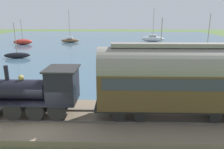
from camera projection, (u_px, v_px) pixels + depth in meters
ground_plane at (44, 131)px, 13.47m from camera, size 200.00×200.00×0.00m
harbor_water at (100, 43)px, 56.41m from camera, size 80.00×80.00×0.01m
rail_embankment at (50, 119)px, 14.61m from camera, size 5.97×56.00×0.55m
steam_locomotive at (44, 89)px, 14.05m from camera, size 2.31×5.64×3.34m
passenger_coach at (177, 78)px, 13.62m from camera, size 2.38×10.26×4.77m
sailboat_black at (17, 55)px, 36.27m from camera, size 1.78×4.28×5.81m
sailboat_yellow at (206, 55)px, 35.78m from camera, size 3.64×5.46×7.20m
sailboat_red at (23, 42)px, 52.94m from camera, size 2.78×4.62×5.95m
sailboat_brown at (70, 40)px, 57.17m from camera, size 1.84×4.77×8.15m
sailboat_green at (160, 62)px, 30.09m from camera, size 1.78×3.38×6.59m
sailboat_white at (153, 39)px, 58.77m from camera, size 2.73×6.39×8.77m
rowboat_off_pier at (108, 76)px, 24.82m from camera, size 2.49×2.05×0.41m
rowboat_mid_harbor at (121, 85)px, 21.52m from camera, size 2.63×2.66×0.49m
rowboat_near_shore at (186, 87)px, 21.15m from camera, size 2.00×2.98×0.44m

